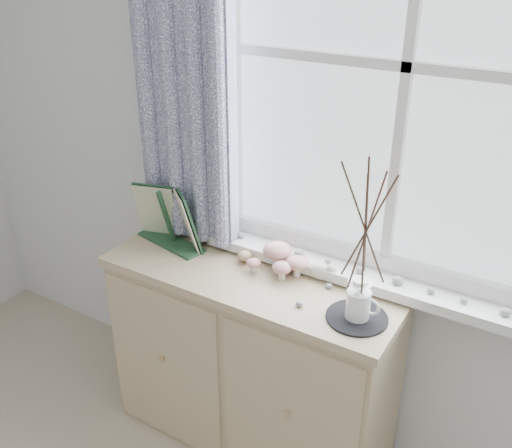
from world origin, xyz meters
name	(u,v)px	position (x,y,z in m)	size (l,w,h in m)	color
sideboard	(251,359)	(-0.15, 1.75, 0.43)	(1.20, 0.45, 0.85)	#C7B48B
botanical_book	(164,218)	(-0.57, 1.75, 0.98)	(0.38, 0.13, 0.27)	#1F4228
toadstool_cluster	(281,258)	(-0.06, 1.83, 0.91)	(0.23, 0.17, 0.10)	white
wooden_eggs	(245,251)	(-0.24, 1.85, 0.88)	(0.10, 0.11, 0.07)	tan
songbird_figurine	(320,270)	(0.09, 1.86, 0.89)	(0.14, 0.06, 0.07)	silver
crocheted_doily	(357,318)	(0.31, 1.69, 0.85)	(0.21, 0.21, 0.01)	black
twig_pitcher	(366,224)	(0.31, 1.69, 1.21)	(0.24, 0.24, 0.63)	white
sideboard_pebbles	(323,295)	(0.16, 1.75, 0.86)	(0.33, 0.23, 0.02)	#9A9A9D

